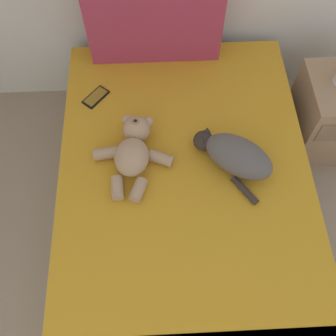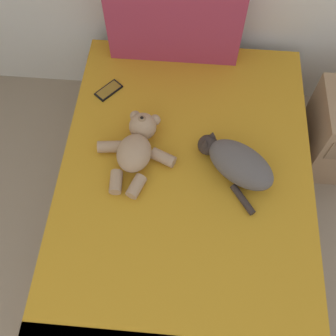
% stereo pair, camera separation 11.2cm
% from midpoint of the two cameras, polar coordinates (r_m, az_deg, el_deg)
% --- Properties ---
extents(bed, '(1.27, 1.92, 0.49)m').
position_cam_midpoint_polar(bed, '(2.05, 0.84, -5.62)').
color(bed, '#9E7A56').
rests_on(bed, ground_plane).
extents(patterned_cushion, '(0.71, 0.15, 0.46)m').
position_cam_midpoint_polar(patterned_cushion, '(2.18, -3.58, 20.87)').
color(patterned_cushion, '#A5334C').
rests_on(patterned_cushion, bed).
extents(cat, '(0.40, 0.40, 0.15)m').
position_cam_midpoint_polar(cat, '(1.84, 8.12, 1.82)').
color(cat, '#59514C').
rests_on(cat, bed).
extents(teddy_bear, '(0.39, 0.45, 0.15)m').
position_cam_midpoint_polar(teddy_bear, '(1.86, -6.88, 2.62)').
color(teddy_bear, tan).
rests_on(teddy_bear, bed).
extents(cell_phone, '(0.15, 0.16, 0.01)m').
position_cam_midpoint_polar(cell_phone, '(2.15, -12.11, 10.13)').
color(cell_phone, black).
rests_on(cell_phone, bed).
extents(nightstand, '(0.44, 0.44, 0.53)m').
position_cam_midpoint_polar(nightstand, '(2.50, 22.14, 7.26)').
color(nightstand, '#9E7A56').
rests_on(nightstand, ground_plane).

